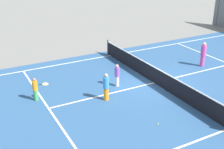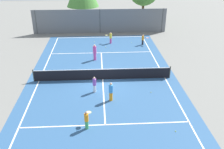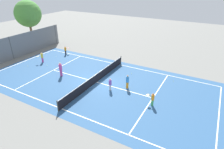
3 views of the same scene
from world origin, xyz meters
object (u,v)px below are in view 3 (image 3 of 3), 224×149
at_px(player_1, 127,81).
at_px(tennis_ball_5, 62,53).
at_px(tennis_ball_0, 131,74).
at_px(tennis_ball_4, 28,66).
at_px(player_5, 42,57).
at_px(tennis_ball_3, 56,56).
at_px(tennis_ball_2, 174,81).
at_px(player_3, 152,99).
at_px(tennis_ball_1, 47,66).
at_px(player_4, 66,50).
at_px(player_2, 110,84).
at_px(player_0, 61,69).

relative_size(player_1, tennis_ball_5, 22.59).
xyz_separation_m(tennis_ball_0, tennis_ball_4, (-4.53, 12.66, 0.00)).
bearing_deg(player_5, tennis_ball_3, 1.09).
bearing_deg(tennis_ball_3, player_5, -178.91).
bearing_deg(tennis_ball_4, tennis_ball_2, -73.66).
height_order(player_3, tennis_ball_4, player_3).
bearing_deg(tennis_ball_0, tennis_ball_1, 107.00).
distance_m(player_4, tennis_ball_4, 5.99).
height_order(player_5, tennis_ball_1, player_5).
relative_size(player_1, tennis_ball_4, 22.59).
relative_size(player_2, tennis_ball_0, 20.01).
bearing_deg(tennis_ball_5, player_5, -176.60).
bearing_deg(tennis_ball_0, player_1, -163.64).
xyz_separation_m(player_3, tennis_ball_0, (4.91, 4.16, -0.62)).
height_order(player_4, tennis_ball_5, player_4).
distance_m(player_4, tennis_ball_0, 11.38).
distance_m(player_3, tennis_ball_2, 5.57).
xyz_separation_m(player_1, tennis_ball_1, (-0.01, 11.53, -0.73)).
relative_size(tennis_ball_2, tennis_ball_5, 1.00).
bearing_deg(player_1, player_2, 132.51).
distance_m(player_1, tennis_ball_2, 5.48).
bearing_deg(tennis_ball_4, player_1, -84.50).
height_order(player_0, player_1, player_0).
height_order(player_5, tennis_ball_0, player_5).
height_order(player_2, tennis_ball_0, player_2).
xyz_separation_m(player_1, tennis_ball_2, (3.81, -3.87, -0.73)).
relative_size(tennis_ball_3, tennis_ball_5, 1.00).
relative_size(player_2, tennis_ball_5, 20.01).
bearing_deg(tennis_ball_0, player_0, 122.61).
bearing_deg(player_5, player_1, -92.89).
xyz_separation_m(tennis_ball_1, tennis_ball_5, (4.67, 1.70, 0.00)).
distance_m(player_1, tennis_ball_3, 13.45).
height_order(tennis_ball_1, tennis_ball_3, same).
bearing_deg(tennis_ball_3, player_0, -130.85).
relative_size(player_2, player_3, 1.05).
bearing_deg(player_2, tennis_ball_1, 83.24).
relative_size(player_0, player_5, 1.20).
relative_size(player_4, tennis_ball_4, 19.11).
bearing_deg(tennis_ball_2, tennis_ball_0, 96.96).
xyz_separation_m(player_2, tennis_ball_0, (4.44, -0.38, -0.64)).
distance_m(player_3, tennis_ball_5, 17.64).
distance_m(player_1, tennis_ball_4, 13.69).
height_order(player_3, player_5, player_5).
xyz_separation_m(player_0, tennis_ball_3, (4.45, 5.14, -0.82)).
bearing_deg(player_2, player_3, -95.90).
bearing_deg(tennis_ball_5, tennis_ball_4, 176.39).
xyz_separation_m(player_0, player_3, (-0.47, -11.11, -0.20)).
height_order(tennis_ball_0, tennis_ball_1, same).
height_order(player_4, tennis_ball_0, player_4).
height_order(player_2, tennis_ball_1, player_2).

